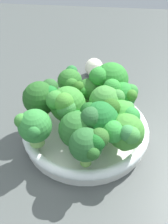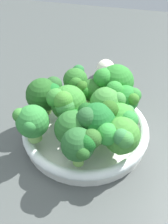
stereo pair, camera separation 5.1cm
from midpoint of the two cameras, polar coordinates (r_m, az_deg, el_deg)
The scene contains 16 objects.
ground_plane at distance 57.81cm, azimuth -1.93°, elevation -3.96°, with size 130.00×130.00×2.50cm, color #484D4B.
bowl at distance 53.81cm, azimuth -2.70°, elevation -3.83°, with size 23.49×23.49×3.23cm.
broccoli_floret_0 at distance 46.82cm, azimuth -4.16°, elevation -3.26°, with size 6.53×6.79×6.71cm.
broccoli_floret_1 at distance 45.71cm, azimuth 4.94°, elevation -4.20°, with size 6.92×6.51×6.65cm.
broccoli_floret_2 at distance 49.96cm, azimuth -6.51°, elevation 1.39°, with size 6.77×7.08×7.79cm.
broccoli_floret_3 at distance 54.70cm, azimuth -2.28°, elevation 4.15°, with size 4.84×4.69×5.95cm.
broccoli_floret_4 at distance 53.13cm, azimuth -11.17°, elevation 2.79°, with size 6.82×6.87×7.19cm.
broccoli_floret_5 at distance 46.40cm, azimuth -0.06°, elevation -1.40°, with size 6.61×6.46×7.82cm.
broccoli_floret_6 at distance 50.76cm, azimuth 1.77°, elevation 2.23°, with size 6.34×6.63×7.68cm.
broccoli_floret_7 at distance 43.09cm, azimuth -2.40°, elevation -6.64°, with size 6.13×5.59×6.94cm.
broccoli_floret_8 at distance 56.89cm, azimuth -5.35°, elevation 5.92°, with size 4.91×6.08×6.45cm.
broccoli_floret_9 at distance 52.97cm, azimuth 5.30°, elevation 3.11°, with size 5.29×5.03×6.49cm.
broccoli_floret_10 at distance 55.58cm, azimuth 2.33°, elevation 6.43°, with size 7.64×6.77×8.06cm.
broccoli_floret_11 at distance 47.66cm, azimuth -12.93°, elevation -3.02°, with size 6.01×5.93×6.84cm.
broccoli_floret_12 at distance 48.91cm, azimuth 4.80°, elevation -0.88°, with size 5.92×5.53×6.39cm.
garlic_bulb at distance 70.50cm, azimuth -0.41°, elevation 8.85°, with size 4.45×4.45×4.45cm, color #E9E9CC.
Camera 1 is at (3.49, -41.27, 39.20)cm, focal length 45.87 mm.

